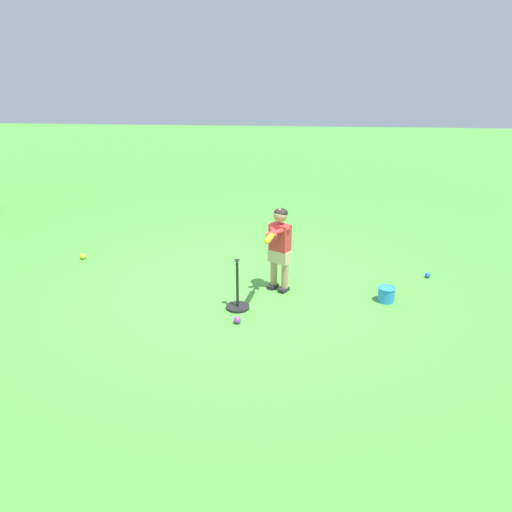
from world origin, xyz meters
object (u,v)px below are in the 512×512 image
batting_tee (238,300)px  play_ball_midfield (237,320)px  play_ball_behind_batter (83,256)px  toy_bucket (386,294)px  child_batter (279,243)px  play_ball_center_lawn (428,275)px

batting_tee → play_ball_midfield: bearing=-173.0°
play_ball_midfield → play_ball_behind_batter: play_ball_behind_batter is taller
toy_bucket → play_ball_midfield: bearing=112.8°
child_batter → batting_tee: child_batter is taller
play_ball_behind_batter → toy_bucket: bearing=-103.2°
child_batter → toy_bucket: 1.45m
child_batter → play_ball_behind_batter: bearing=74.6°
play_ball_center_lawn → toy_bucket: 1.05m
play_ball_behind_batter → batting_tee: (-1.37, -2.52, 0.06)m
batting_tee → toy_bucket: 1.82m
batting_tee → toy_bucket: batting_tee is taller
play_ball_center_lawn → play_ball_behind_batter: bearing=87.5°
play_ball_midfield → play_ball_behind_batter: bearing=55.9°
play_ball_midfield → batting_tee: batting_tee is taller
child_batter → play_ball_center_lawn: (0.61, -2.01, -0.61)m
play_ball_midfield → batting_tee: bearing=7.0°
child_batter → toy_bucket: (-0.19, -1.33, -0.55)m
play_ball_center_lawn → play_ball_behind_batter: 4.99m
play_ball_midfield → play_ball_center_lawn: bearing=-57.8°
play_ball_midfield → batting_tee: 0.38m
play_ball_midfield → play_ball_center_lawn: play_ball_midfield is taller
batting_tee → child_batter: bearing=-39.3°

